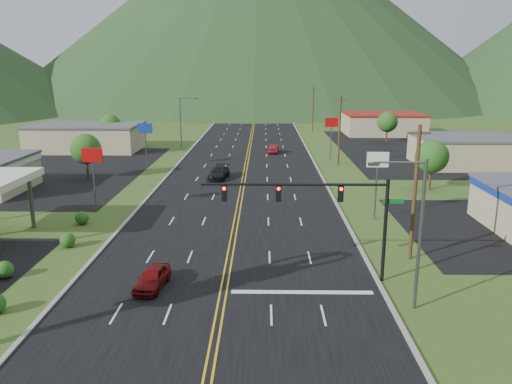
{
  "coord_description": "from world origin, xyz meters",
  "views": [
    {
      "loc": [
        2.52,
        -17.18,
        13.87
      ],
      "look_at": [
        1.95,
        20.37,
        4.5
      ],
      "focal_mm": 35.0,
      "sensor_mm": 36.0,
      "label": 1
    }
  ],
  "objects_px": {
    "streetlight_east": "(415,225)",
    "traffic_signal": "(325,204)",
    "car_red_near": "(152,278)",
    "car_dark_mid": "(219,173)",
    "streetlight_west": "(182,119)",
    "car_red_far": "(274,149)"
  },
  "relations": [
    {
      "from": "car_red_near",
      "to": "car_dark_mid",
      "type": "xyz_separation_m",
      "value": [
        1.42,
        32.72,
        0.08
      ]
    },
    {
      "from": "streetlight_east",
      "to": "streetlight_west",
      "type": "distance_m",
      "value": 64.21
    },
    {
      "from": "streetlight_east",
      "to": "car_dark_mid",
      "type": "height_order",
      "value": "streetlight_east"
    },
    {
      "from": "traffic_signal",
      "to": "car_dark_mid",
      "type": "height_order",
      "value": "traffic_signal"
    },
    {
      "from": "car_red_near",
      "to": "car_dark_mid",
      "type": "relative_size",
      "value": 0.76
    },
    {
      "from": "streetlight_east",
      "to": "car_dark_mid",
      "type": "xyz_separation_m",
      "value": [
        -14.39,
        35.27,
        -4.43
      ]
    },
    {
      "from": "streetlight_east",
      "to": "car_red_far",
      "type": "bearing_deg",
      "value": 97.1
    },
    {
      "from": "traffic_signal",
      "to": "streetlight_west",
      "type": "bearing_deg",
      "value": 107.97
    },
    {
      "from": "streetlight_west",
      "to": "car_dark_mid",
      "type": "distance_m",
      "value": 26.51
    },
    {
      "from": "streetlight_east",
      "to": "streetlight_west",
      "type": "bearing_deg",
      "value": 110.86
    },
    {
      "from": "streetlight_west",
      "to": "car_dark_mid",
      "type": "height_order",
      "value": "streetlight_west"
    },
    {
      "from": "car_red_near",
      "to": "car_red_far",
      "type": "height_order",
      "value": "car_red_far"
    },
    {
      "from": "car_dark_mid",
      "to": "car_red_near",
      "type": "bearing_deg",
      "value": -84.26
    },
    {
      "from": "streetlight_west",
      "to": "car_red_far",
      "type": "bearing_deg",
      "value": -15.8
    },
    {
      "from": "car_red_far",
      "to": "streetlight_west",
      "type": "bearing_deg",
      "value": -9.97
    },
    {
      "from": "car_red_near",
      "to": "traffic_signal",
      "type": "bearing_deg",
      "value": 14.5
    },
    {
      "from": "traffic_signal",
      "to": "car_dark_mid",
      "type": "relative_size",
      "value": 2.53
    },
    {
      "from": "streetlight_west",
      "to": "car_red_far",
      "type": "height_order",
      "value": "streetlight_west"
    },
    {
      "from": "car_red_near",
      "to": "car_red_far",
      "type": "xyz_separation_m",
      "value": [
        8.9,
        52.94,
        0.01
      ]
    },
    {
      "from": "traffic_signal",
      "to": "streetlight_east",
      "type": "height_order",
      "value": "streetlight_east"
    },
    {
      "from": "streetlight_east",
      "to": "traffic_signal",
      "type": "bearing_deg",
      "value": 139.61
    },
    {
      "from": "traffic_signal",
      "to": "car_red_near",
      "type": "height_order",
      "value": "traffic_signal"
    }
  ]
}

